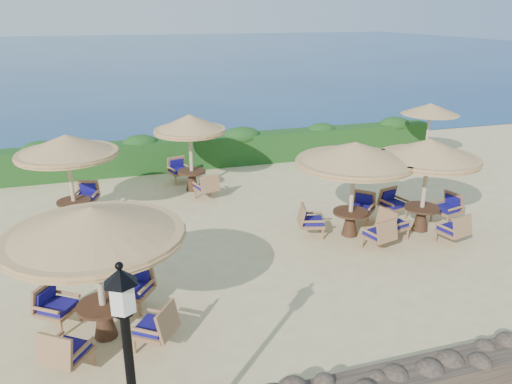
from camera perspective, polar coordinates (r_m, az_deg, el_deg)
name	(u,v)px	position (r m, az deg, el deg)	size (l,w,h in m)	color
ground	(296,236)	(13.90, 4.58, -4.99)	(120.00, 120.00, 0.00)	beige
sea	(127,52)	(82.01, -14.55, 15.25)	(160.00, 160.00, 0.00)	navy
hedge	(230,150)	(20.16, -3.01, 4.83)	(18.00, 0.90, 1.20)	#163F14
stone_wall	(437,376)	(9.20, 19.94, -19.17)	(15.00, 0.65, 0.44)	brown
extra_parasol	(431,109)	(21.38, 19.32, 8.93)	(2.30, 2.30, 2.41)	#CCB290
cafe_set_0	(96,245)	(9.38, -17.87, -5.80)	(3.25, 3.25, 2.65)	#CCB290
cafe_set_1	(354,167)	(13.45, 11.12, 2.84)	(3.13, 3.13, 2.65)	#CCB290
cafe_set_2	(427,169)	(14.33, 18.94, 2.51)	(2.89, 2.89, 2.65)	#CCB290
cafe_set_3	(68,157)	(14.93, -20.71, 3.77)	(2.83, 2.88, 2.65)	#CCB290
cafe_set_4	(190,136)	(16.92, -7.54, 6.38)	(2.42, 2.89, 2.65)	#CCB290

